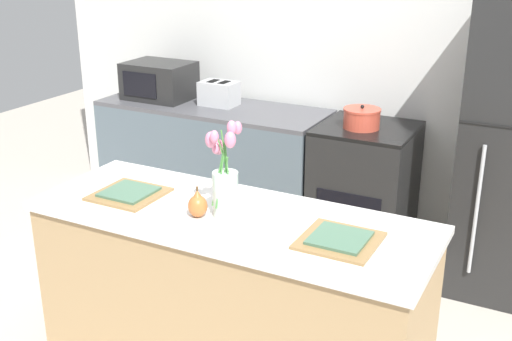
% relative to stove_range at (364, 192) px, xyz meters
% --- Properties ---
extents(back_wall, '(5.20, 0.08, 2.70)m').
position_rel_stove_range_xyz_m(back_wall, '(-0.10, 0.40, 0.90)').
color(back_wall, silver).
rests_on(back_wall, ground_plane).
extents(kitchen_island, '(1.80, 0.66, 0.91)m').
position_rel_stove_range_xyz_m(kitchen_island, '(-0.10, -1.60, 0.00)').
color(kitchen_island, tan).
rests_on(kitchen_island, ground_plane).
extents(back_counter, '(1.68, 0.60, 0.90)m').
position_rel_stove_range_xyz_m(back_counter, '(-1.16, 0.00, 0.00)').
color(back_counter, slate).
rests_on(back_counter, ground_plane).
extents(stove_range, '(0.60, 0.61, 0.90)m').
position_rel_stove_range_xyz_m(stove_range, '(0.00, 0.00, 0.00)').
color(stove_range, black).
rests_on(stove_range, ground_plane).
extents(flower_vase, '(0.14, 0.15, 0.43)m').
position_rel_stove_range_xyz_m(flower_vase, '(-0.11, -1.62, 0.62)').
color(flower_vase, silver).
rests_on(flower_vase, kitchen_island).
extents(pear_figurine, '(0.09, 0.09, 0.14)m').
position_rel_stove_range_xyz_m(pear_figurine, '(-0.21, -1.69, 0.51)').
color(pear_figurine, '#C66B33').
rests_on(pear_figurine, kitchen_island).
extents(plate_setting_left, '(0.30, 0.30, 0.02)m').
position_rel_stove_range_xyz_m(plate_setting_left, '(-0.62, -1.63, 0.47)').
color(plate_setting_left, olive).
rests_on(plate_setting_left, kitchen_island).
extents(plate_setting_right, '(0.30, 0.30, 0.02)m').
position_rel_stove_range_xyz_m(plate_setting_right, '(0.42, -1.63, 0.47)').
color(plate_setting_right, olive).
rests_on(plate_setting_right, kitchen_island).
extents(toaster, '(0.28, 0.18, 0.17)m').
position_rel_stove_range_xyz_m(toaster, '(-1.12, 0.03, 0.54)').
color(toaster, '#B7BABC').
rests_on(toaster, back_counter).
extents(cooking_pot, '(0.24, 0.24, 0.15)m').
position_rel_stove_range_xyz_m(cooking_pot, '(-0.03, -0.05, 0.52)').
color(cooking_pot, '#CC4C38').
rests_on(cooking_pot, stove_range).
extents(microwave, '(0.48, 0.37, 0.27)m').
position_rel_stove_range_xyz_m(microwave, '(-1.61, -0.00, 0.59)').
color(microwave, black).
rests_on(microwave, back_counter).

